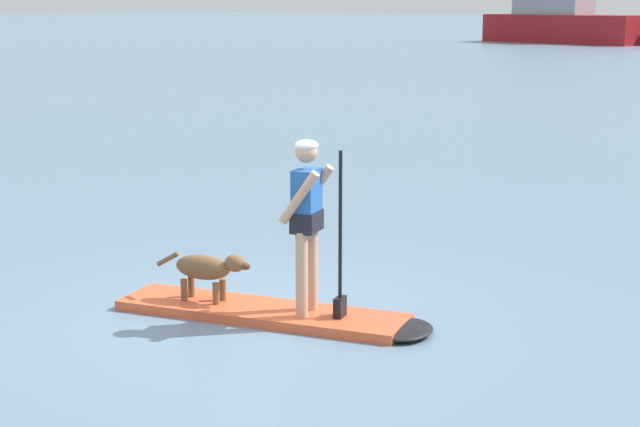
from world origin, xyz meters
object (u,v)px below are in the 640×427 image
at_px(paddleboard, 282,314).
at_px(moored_boat_starboard, 561,22).
at_px(person_paddler, 308,214).
at_px(dog, 207,269).

distance_m(paddleboard, moored_boat_starboard, 68.99).
bearing_deg(paddleboard, moored_boat_starboard, 111.00).
bearing_deg(person_paddler, dog, -165.32).
xyz_separation_m(person_paddler, dog, (-1.09, -0.28, -0.66)).
relative_size(paddleboard, moored_boat_starboard, 0.26).
bearing_deg(paddleboard, dog, -165.32).
xyz_separation_m(paddleboard, dog, (-0.81, -0.21, 0.39)).
relative_size(dog, moored_boat_starboard, 0.08).
distance_m(paddleboard, dog, 0.92).
height_order(paddleboard, dog, dog).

